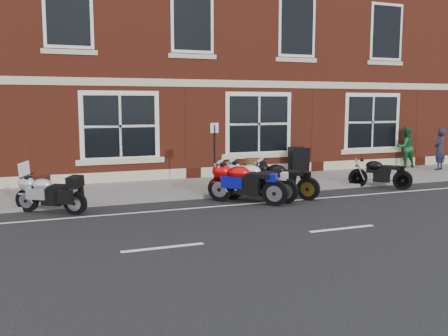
{
  "coord_description": "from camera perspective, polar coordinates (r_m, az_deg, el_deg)",
  "views": [
    {
      "loc": [
        -6.23,
        -11.96,
        2.71
      ],
      "look_at": [
        -0.98,
        1.6,
        0.82
      ],
      "focal_mm": 40.0,
      "sensor_mm": 36.0,
      "label": 1
    }
  ],
  "objects": [
    {
      "name": "barrel_planter",
      "position": [
        16.74,
        3.42,
        -0.21
      ],
      "size": [
        0.68,
        0.68,
        0.76
      ],
      "color": "#4D2214",
      "rests_on": "sidewalk"
    },
    {
      "name": "ground",
      "position": [
        13.75,
        6.24,
        -4.02
      ],
      "size": [
        80.0,
        80.0,
        0.0
      ],
      "primitive_type": "plane",
      "color": "black",
      "rests_on": "ground"
    },
    {
      "name": "moto_naked_black",
      "position": [
        16.76,
        17.28,
        -0.48
      ],
      "size": [
        1.57,
        1.4,
        0.89
      ],
      "rotation": [
        0.0,
        0.0,
        0.85
      ],
      "color": "black",
      "rests_on": "ground"
    },
    {
      "name": "sidewalk",
      "position": [
        16.42,
        1.43,
        -1.9
      ],
      "size": [
        30.0,
        3.0,
        0.12
      ],
      "primitive_type": "cube",
      "color": "slate",
      "rests_on": "ground"
    },
    {
      "name": "moto_touring_silver",
      "position": [
        13.12,
        -19.37,
        -2.64
      ],
      "size": [
        1.65,
        1.23,
        1.28
      ],
      "rotation": [
        0.0,
        0.0,
        0.95
      ],
      "color": "black",
      "rests_on": "ground"
    },
    {
      "name": "kerb",
      "position": [
        14.99,
        3.75,
        -2.81
      ],
      "size": [
        30.0,
        0.16,
        0.12
      ],
      "primitive_type": "cube",
      "color": "slate",
      "rests_on": "ground"
    },
    {
      "name": "moto_sport_silver",
      "position": [
        13.94,
        3.81,
        -1.38
      ],
      "size": [
        1.7,
        1.72,
        1.03
      ],
      "rotation": [
        0.0,
        0.0,
        0.78
      ],
      "color": "black",
      "rests_on": "ground"
    },
    {
      "name": "moto_sport_black",
      "position": [
        14.51,
        6.72,
        -1.19
      ],
      "size": [
        1.47,
        1.76,
        0.97
      ],
      "rotation": [
        0.0,
        0.0,
        0.69
      ],
      "color": "black",
      "rests_on": "ground"
    },
    {
      "name": "pedestrian_right",
      "position": [
        21.56,
        20.01,
        2.25
      ],
      "size": [
        0.87,
        0.71,
        1.65
      ],
      "primitive_type": "imported",
      "rotation": [
        0.0,
        0.0,
        3.03
      ],
      "color": "#185429",
      "rests_on": "sidewalk"
    },
    {
      "name": "parking_sign",
      "position": [
        14.49,
        -1.1,
        1.78
      ],
      "size": [
        0.28,
        0.11,
        2.03
      ],
      "rotation": [
        0.0,
        0.0,
        0.32
      ],
      "color": "black",
      "rests_on": "sidewalk"
    },
    {
      "name": "pedestrian_left",
      "position": [
        21.22,
        23.41,
        1.97
      ],
      "size": [
        0.7,
        0.61,
        1.62
      ],
      "primitive_type": "imported",
      "rotation": [
        0.0,
        0.0,
        3.61
      ],
      "color": "#1C1D32",
      "rests_on": "sidewalk"
    },
    {
      "name": "moto_sport_red",
      "position": [
        13.58,
        2.52,
        -1.59
      ],
      "size": [
        1.73,
        1.71,
        1.03
      ],
      "rotation": [
        0.0,
        0.0,
        0.79
      ],
      "color": "black",
      "rests_on": "ground"
    },
    {
      "name": "a_board_sign",
      "position": [
        18.37,
        8.54,
        0.81
      ],
      "size": [
        0.72,
        0.59,
        1.02
      ],
      "primitive_type": null,
      "rotation": [
        0.0,
        0.0,
        -0.35
      ],
      "color": "black",
      "rests_on": "sidewalk"
    },
    {
      "name": "pub_building",
      "position": [
        23.54,
        -5.82,
        15.39
      ],
      "size": [
        24.0,
        12.0,
        12.0
      ],
      "primitive_type": "cube",
      "color": "maroon",
      "rests_on": "ground"
    }
  ]
}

